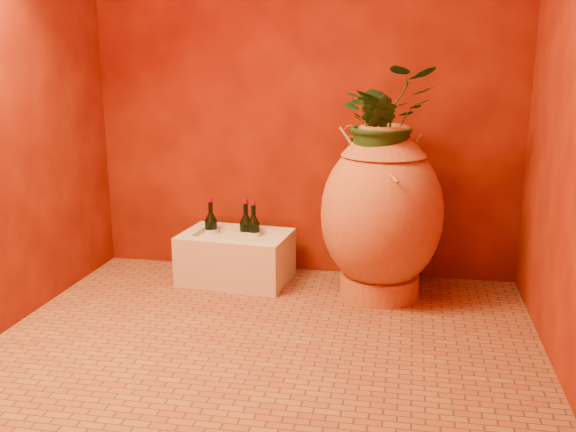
% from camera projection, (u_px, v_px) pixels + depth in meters
% --- Properties ---
extents(floor, '(2.50, 2.50, 0.00)m').
position_uv_depth(floor, '(268.00, 337.00, 3.00)').
color(floor, brown).
rests_on(floor, ground).
extents(wall_back, '(2.50, 0.02, 2.50)m').
position_uv_depth(wall_back, '(304.00, 61.00, 3.65)').
color(wall_back, '#520C04').
rests_on(wall_back, ground).
extents(amphora, '(0.74, 0.74, 0.93)m').
position_uv_depth(amphora, '(382.00, 213.00, 3.42)').
color(amphora, '#BD6835').
rests_on(amphora, floor).
extents(stone_basin, '(0.65, 0.47, 0.29)m').
position_uv_depth(stone_basin, '(236.00, 258.00, 3.73)').
color(stone_basin, beige).
rests_on(stone_basin, floor).
extents(wine_bottle_a, '(0.08, 0.08, 0.32)m').
position_uv_depth(wine_bottle_a, '(246.00, 233.00, 3.75)').
color(wine_bottle_a, black).
rests_on(wine_bottle_a, stone_basin).
extents(wine_bottle_b, '(0.08, 0.08, 0.31)m').
position_uv_depth(wine_bottle_b, '(254.00, 234.00, 3.75)').
color(wine_bottle_b, black).
rests_on(wine_bottle_b, stone_basin).
extents(wine_bottle_c, '(0.08, 0.08, 0.32)m').
position_uv_depth(wine_bottle_c, '(211.00, 231.00, 3.80)').
color(wine_bottle_c, black).
rests_on(wine_bottle_c, stone_basin).
extents(wall_tap, '(0.08, 0.16, 0.18)m').
position_uv_depth(wall_tap, '(350.00, 140.00, 3.61)').
color(wall_tap, '#986523').
rests_on(wall_tap, wall_back).
extents(plant_main, '(0.61, 0.58, 0.54)m').
position_uv_depth(plant_main, '(385.00, 119.00, 3.29)').
color(plant_main, '#163F19').
rests_on(plant_main, amphora).
extents(plant_side, '(0.27, 0.25, 0.40)m').
position_uv_depth(plant_side, '(374.00, 133.00, 3.27)').
color(plant_side, '#163F19').
rests_on(plant_side, amphora).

